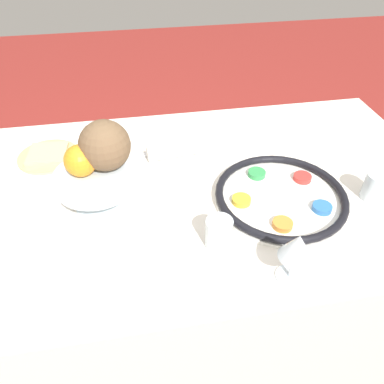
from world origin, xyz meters
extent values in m
plane|color=maroon|center=(0.00, 0.00, 0.00)|extent=(8.00, 8.00, 0.00)
cube|color=silver|center=(0.00, 0.00, 0.39)|extent=(1.48, 0.81, 0.78)
cylinder|color=white|center=(-0.24, 0.10, 0.78)|extent=(0.33, 0.33, 0.01)
torus|color=black|center=(-0.24, 0.10, 0.80)|extent=(0.33, 0.33, 0.02)
cylinder|color=gold|center=(-0.14, 0.10, 0.79)|extent=(0.05, 0.05, 0.01)
cylinder|color=orange|center=(-0.21, 0.20, 0.79)|extent=(0.05, 0.05, 0.01)
cylinder|color=#2D6BB7|center=(-0.32, 0.16, 0.79)|extent=(0.05, 0.05, 0.01)
cylinder|color=red|center=(-0.32, 0.04, 0.79)|extent=(0.05, 0.05, 0.01)
cylinder|color=#33934C|center=(-0.21, 0.00, 0.79)|extent=(0.05, 0.05, 0.01)
cylinder|color=silver|center=(-0.18, 0.33, 0.78)|extent=(0.06, 0.06, 0.00)
cylinder|color=silver|center=(-0.18, 0.33, 0.81)|extent=(0.01, 0.01, 0.06)
cone|color=silver|center=(-0.18, 0.33, 0.87)|extent=(0.07, 0.07, 0.06)
cylinder|color=silver|center=(0.21, 0.05, 0.78)|extent=(0.13, 0.13, 0.01)
cylinder|color=silver|center=(0.21, 0.05, 0.82)|extent=(0.03, 0.03, 0.07)
cylinder|color=silver|center=(0.21, 0.05, 0.87)|extent=(0.20, 0.20, 0.03)
sphere|color=orange|center=(0.24, 0.04, 0.92)|extent=(0.07, 0.07, 0.07)
sphere|color=brown|center=(0.18, 0.03, 0.94)|extent=(0.12, 0.12, 0.12)
cylinder|color=tan|center=(0.37, -0.20, 0.78)|extent=(0.18, 0.18, 0.01)
cube|color=#D1B784|center=(0.37, -0.20, 0.79)|extent=(0.12, 0.12, 0.01)
cylinder|color=white|center=(0.00, -0.14, 0.80)|extent=(0.16, 0.06, 0.04)
cylinder|color=silver|center=(-0.05, 0.22, 0.81)|extent=(0.06, 0.06, 0.07)
cylinder|color=silver|center=(-0.48, 0.13, 0.81)|extent=(0.06, 0.06, 0.07)
cube|color=silver|center=(0.00, -0.19, 0.78)|extent=(0.18, 0.07, 0.01)
camera|label=1|loc=(0.11, 0.77, 1.41)|focal=35.00mm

